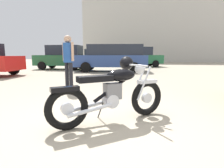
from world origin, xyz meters
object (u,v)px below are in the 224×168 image
Objects in this scene: bystander at (68,57)px; blue_hatchback_right at (112,57)px; white_estate_far at (139,57)px; silver_sedan_mid at (63,57)px; pale_sedan_back at (95,57)px; vintage_motorcycle at (114,92)px.

blue_hatchback_right is (0.89, 6.64, -0.08)m from bystander.
silver_sedan_mid is (-5.98, -3.27, 0.00)m from white_estate_far.
silver_sedan_mid is at bearing -23.09° from blue_hatchback_right.
pale_sedan_back is (-2.33, 7.14, -0.10)m from blue_hatchback_right.
silver_sedan_mid reaches higher than blue_hatchback_right.
vintage_motorcycle is at bearing 62.02° from bystander.
white_estate_far is 5.07m from pale_sedan_back.
pale_sedan_back is at bearing -101.48° from silver_sedan_mid.
vintage_motorcycle is 16.59m from pale_sedan_back.
white_estate_far is at bearing -116.04° from blue_hatchback_right.
bystander is 11.80m from white_estate_far.
white_estate_far is (3.04, 11.41, -0.10)m from bystander.
white_estate_far reaches higher than pale_sedan_back.
vintage_motorcycle is 1.10× the size of bystander.
blue_hatchback_right is 1.09× the size of pale_sedan_back.
pale_sedan_back is (-2.96, 16.32, 0.34)m from vintage_motorcycle.
silver_sedan_mid is (-4.46, 10.68, 0.43)m from vintage_motorcycle.
vintage_motorcycle is 0.46× the size of silver_sedan_mid.
blue_hatchback_right is 7.51m from pale_sedan_back.
white_estate_far reaches higher than blue_hatchback_right.
bystander is at bearing -114.35° from white_estate_far.
blue_hatchback_right is 1.15× the size of white_estate_far.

